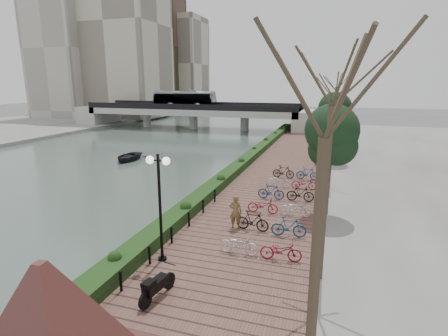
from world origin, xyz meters
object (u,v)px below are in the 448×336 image
at_px(boat, 128,156).
at_px(granite_monument, 48,323).
at_px(motorcycle, 158,285).
at_px(pedestrian, 236,212).
at_px(lamppost, 159,184).

bearing_deg(boat, granite_monument, -63.36).
height_order(motorcycle, pedestrian, pedestrian).
relative_size(motorcycle, pedestrian, 0.91).
distance_m(motorcycle, boat, 25.10).
relative_size(motorcycle, boat, 0.41).
xyz_separation_m(motorcycle, boat, (-14.40, 20.55, -0.57)).
xyz_separation_m(lamppost, motorcycle, (1.10, -2.43, -2.75)).
bearing_deg(granite_monument, motorcycle, 78.25).
xyz_separation_m(granite_monument, boat, (-13.60, 24.36, -1.70)).
height_order(lamppost, pedestrian, lamppost).
height_order(granite_monument, motorcycle, granite_monument).
relative_size(lamppost, boat, 1.15).
height_order(granite_monument, pedestrian, granite_monument).
xyz_separation_m(granite_monument, motorcycle, (0.79, 3.81, -1.12)).
height_order(granite_monument, boat, granite_monument).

